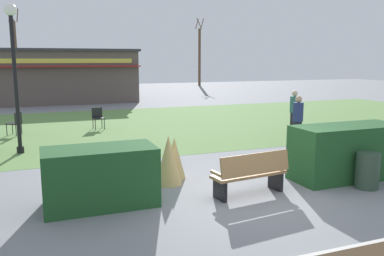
{
  "coord_description": "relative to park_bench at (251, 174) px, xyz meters",
  "views": [
    {
      "loc": [
        -4.11,
        -7.15,
        2.89
      ],
      "look_at": [
        0.02,
        3.59,
        0.92
      ],
      "focal_mm": 37.8,
      "sensor_mm": 36.0,
      "label": 1
    }
  ],
  "objects": [
    {
      "name": "ground_plane",
      "position": [
        -0.05,
        -0.16,
        -0.48
      ],
      "size": [
        80.0,
        80.0,
        0.0
      ],
      "primitive_type": "plane",
      "color": "slate"
    },
    {
      "name": "lawn_patch",
      "position": [
        -0.05,
        9.93,
        -0.48
      ],
      "size": [
        36.0,
        12.0,
        0.01
      ],
      "primitive_type": "cube",
      "color": "#5B8442",
      "rests_on": "ground_plane"
    },
    {
      "name": "park_bench",
      "position": [
        0.0,
        0.0,
        0.0
      ],
      "size": [
        1.75,
        0.72,
        0.95
      ],
      "color": "#9E7547",
      "rests_on": "ground_plane"
    },
    {
      "name": "hedge_left",
      "position": [
        -3.09,
        0.55,
        0.11
      ],
      "size": [
        2.19,
        1.1,
        1.18
      ],
      "primitive_type": "cube",
      "color": "#1E4C23",
      "rests_on": "ground_plane"
    },
    {
      "name": "hedge_right",
      "position": [
        2.82,
        0.29,
        0.18
      ],
      "size": [
        2.77,
        1.1,
        1.31
      ],
      "primitive_type": "cube",
      "color": "#1E4C23",
      "rests_on": "ground_plane"
    },
    {
      "name": "ornamental_grass_behind_left",
      "position": [
        -1.39,
        1.4,
        0.1
      ],
      "size": [
        0.63,
        0.63,
        1.15
      ],
      "primitive_type": "cone",
      "color": "tan",
      "rests_on": "ground_plane"
    },
    {
      "name": "ornamental_grass_behind_right",
      "position": [
        -1.13,
        1.77,
        0.03
      ],
      "size": [
        0.54,
        0.54,
        1.02
      ],
      "primitive_type": "cone",
      "color": "tan",
      "rests_on": "ground_plane"
    },
    {
      "name": "lamppost_mid",
      "position": [
        -4.74,
        6.06,
        2.34
      ],
      "size": [
        0.36,
        0.36,
        4.5
      ],
      "color": "black",
      "rests_on": "ground_plane"
    },
    {
      "name": "trash_bin",
      "position": [
        2.7,
        -0.51,
        -0.07
      ],
      "size": [
        0.52,
        0.52,
        0.82
      ],
      "primitive_type": "cylinder",
      "color": "#2D4233",
      "rests_on": "ground_plane"
    },
    {
      "name": "food_kiosk",
      "position": [
        -2.43,
        21.47,
        1.3
      ],
      "size": [
        9.68,
        4.87,
        3.55
      ],
      "color": "#594C47",
      "rests_on": "ground_plane"
    },
    {
      "name": "cafe_chair_east",
      "position": [
        -1.84,
        9.72,
        0.05
      ],
      "size": [
        0.49,
        0.49,
        0.89
      ],
      "color": "black",
      "rests_on": "ground_plane"
    },
    {
      "name": "cafe_chair_center",
      "position": [
        -4.98,
        9.35,
        0.05
      ],
      "size": [
        0.6,
        0.6,
        0.89
      ],
      "color": "black",
      "rests_on": "ground_plane"
    },
    {
      "name": "person_strolling",
      "position": [
        3.9,
        3.83,
        0.38
      ],
      "size": [
        0.34,
        0.34,
        1.69
      ],
      "rotation": [
        0.0,
        0.0,
        5.43
      ],
      "color": "#23232D",
      "rests_on": "ground_plane"
    },
    {
      "name": "person_standing",
      "position": [
        5.11,
        5.77,
        0.38
      ],
      "size": [
        0.34,
        0.34,
        1.69
      ],
      "rotation": [
        0.0,
        0.0,
        1.36
      ],
      "color": "#23232D",
      "rests_on": "ground_plane"
    },
    {
      "name": "parked_car_west_slot",
      "position": [
        -4.12,
        27.74,
        0.16
      ],
      "size": [
        4.34,
        2.33,
        1.2
      ],
      "color": "maroon",
      "rests_on": "ground_plane"
    },
    {
      "name": "tree_right_bg",
      "position": [
        -5.68,
        31.73,
        2.75
      ],
      "size": [
        0.91,
        0.96,
        7.19
      ],
      "color": "brown",
      "rests_on": "ground_plane"
    },
    {
      "name": "tree_center_bg",
      "position": [
        12.59,
        34.02,
        2.74
      ],
      "size": [
        0.91,
        0.96,
        7.18
      ],
      "color": "brown",
      "rests_on": "ground_plane"
    }
  ]
}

